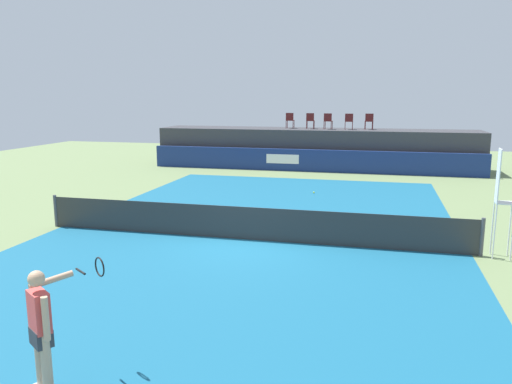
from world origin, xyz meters
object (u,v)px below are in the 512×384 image
at_px(spectator_chair_left, 310,120).
at_px(tennis_ball, 314,192).
at_px(spectator_chair_far_right, 369,121).
at_px(umpire_chair, 501,196).
at_px(tennis_player, 43,327).
at_px(spectator_chair_center, 328,120).
at_px(spectator_chair_far_left, 290,120).
at_px(net_post_far, 482,237).
at_px(spectator_chair_right, 349,121).
at_px(net_post_near, 56,211).

height_order(spectator_chair_left, tennis_ball, spectator_chair_left).
relative_size(spectator_chair_far_right, umpire_chair, 0.32).
bearing_deg(tennis_player, spectator_chair_far_right, 81.00).
bearing_deg(spectator_chair_center, spectator_chair_far_left, 171.75).
bearing_deg(spectator_chair_far_left, tennis_player, -88.08).
xyz_separation_m(net_post_far, tennis_player, (-6.95, -7.89, 0.46)).
xyz_separation_m(spectator_chair_far_left, spectator_chair_left, (1.20, -0.12, 0.00)).
relative_size(spectator_chair_center, tennis_player, 0.50).
relative_size(spectator_chair_right, spectator_chair_far_right, 1.00).
bearing_deg(umpire_chair, net_post_far, -178.89).
bearing_deg(spectator_chair_far_right, umpire_chair, -76.85).
relative_size(spectator_chair_left, spectator_chair_right, 1.00).
distance_m(umpire_chair, tennis_ball, 9.35).
distance_m(spectator_chair_left, net_post_far, 16.81).
bearing_deg(net_post_far, spectator_chair_right, 106.05).
relative_size(spectator_chair_far_right, tennis_player, 0.50).
relative_size(spectator_chair_far_left, spectator_chair_center, 1.00).
relative_size(spectator_chair_right, net_post_near, 0.89).
distance_m(spectator_chair_left, tennis_ball, 8.51).
bearing_deg(spectator_chair_right, net_post_near, -118.12).
bearing_deg(spectator_chair_far_right, tennis_player, -99.00).
xyz_separation_m(spectator_chair_far_left, net_post_far, (7.73, -15.46, -2.19)).
xyz_separation_m(spectator_chair_far_left, spectator_chair_right, (3.39, -0.37, 0.00)).
xyz_separation_m(net_post_near, tennis_player, (5.45, -7.89, 0.46)).
relative_size(net_post_near, net_post_far, 1.00).
bearing_deg(net_post_near, spectator_chair_far_right, 59.33).
bearing_deg(spectator_chair_right, net_post_far, -73.95).
bearing_deg(spectator_chair_left, tennis_player, -91.03).
relative_size(net_post_far, tennis_ball, 14.71).
bearing_deg(spectator_chair_far_left, spectator_chair_left, -5.89).
height_order(spectator_chair_left, spectator_chair_far_right, same).
distance_m(spectator_chair_right, net_post_far, 15.85).
relative_size(spectator_chair_far_right, net_post_far, 0.89).
height_order(umpire_chair, tennis_player, umpire_chair).
bearing_deg(net_post_far, spectator_chair_center, 109.97).
relative_size(spectator_chair_right, net_post_far, 0.89).
relative_size(umpire_chair, net_post_far, 2.76).
distance_m(spectator_chair_far_right, tennis_player, 23.66).
distance_m(spectator_chair_far_left, net_post_far, 17.42).
bearing_deg(spectator_chair_right, spectator_chair_far_left, 173.70).
xyz_separation_m(net_post_near, net_post_far, (12.40, 0.00, 0.00)).
distance_m(spectator_chair_far_left, spectator_chair_center, 2.25).
xyz_separation_m(spectator_chair_left, net_post_near, (-5.87, -15.33, -2.19)).
distance_m(spectator_chair_center, net_post_far, 16.25).
relative_size(spectator_chair_far_left, spectator_chair_far_right, 1.00).
distance_m(spectator_chair_far_right, net_post_far, 15.91).
height_order(spectator_chair_far_left, net_post_near, spectator_chair_far_left).
bearing_deg(umpire_chair, spectator_chair_left, 114.15).
relative_size(tennis_player, tennis_ball, 26.03).
distance_m(umpire_chair, net_post_near, 12.79).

